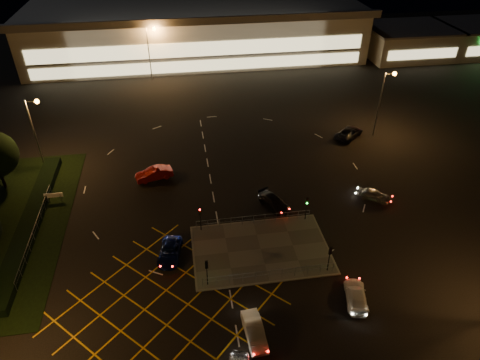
{
  "coord_description": "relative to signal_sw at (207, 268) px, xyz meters",
  "views": [
    {
      "loc": [
        -5.23,
        -34.22,
        32.03
      ],
      "look_at": [
        1.38,
        8.29,
        2.0
      ],
      "focal_mm": 32.0,
      "sensor_mm": 36.0,
      "label": 1
    }
  ],
  "objects": [
    {
      "name": "ground",
      "position": [
        4.0,
        5.99,
        -2.37
      ],
      "size": [
        180.0,
        180.0,
        0.0
      ],
      "primitive_type": "plane",
      "color": "black",
      "rests_on": "ground"
    },
    {
      "name": "pedestrian_island",
      "position": [
        6.0,
        3.99,
        -2.31
      ],
      "size": [
        14.0,
        9.0,
        0.12
      ],
      "primitive_type": "cube",
      "color": "#4C4944",
      "rests_on": "ground"
    },
    {
      "name": "hedge",
      "position": [
        -19.0,
        11.99,
        -1.87
      ],
      "size": [
        2.0,
        26.0,
        1.0
      ],
      "primitive_type": "cube",
      "color": "black",
      "rests_on": "ground"
    },
    {
      "name": "supermarket",
      "position": [
        4.0,
        67.95,
        2.95
      ],
      "size": [
        72.0,
        26.5,
        10.5
      ],
      "color": "beige",
      "rests_on": "ground"
    },
    {
      "name": "retail_unit_a",
      "position": [
        50.0,
        59.97,
        0.85
      ],
      "size": [
        18.8,
        14.8,
        6.35
      ],
      "color": "beige",
      "rests_on": "ground"
    },
    {
      "name": "retail_unit_b",
      "position": [
        66.0,
        59.95,
        0.85
      ],
      "size": [
        14.8,
        14.8,
        6.35
      ],
      "color": "beige",
      "rests_on": "ground"
    },
    {
      "name": "streetlight_nw",
      "position": [
        -19.56,
        23.99,
        4.2
      ],
      "size": [
        1.78,
        0.56,
        10.03
      ],
      "color": "slate",
      "rests_on": "ground"
    },
    {
      "name": "streetlight_ne",
      "position": [
        28.44,
        25.99,
        4.2
      ],
      "size": [
        1.78,
        0.56,
        10.03
      ],
      "color": "slate",
      "rests_on": "ground"
    },
    {
      "name": "streetlight_far_left",
      "position": [
        -5.56,
        53.99,
        4.2
      ],
      "size": [
        1.78,
        0.56,
        10.03
      ],
      "color": "slate",
      "rests_on": "ground"
    },
    {
      "name": "streetlight_far_right",
      "position": [
        34.44,
        55.99,
        4.2
      ],
      "size": [
        1.78,
        0.56,
        10.03
      ],
      "color": "slate",
      "rests_on": "ground"
    },
    {
      "name": "signal_sw",
      "position": [
        0.0,
        0.0,
        0.0
      ],
      "size": [
        0.28,
        0.3,
        3.15
      ],
      "rotation": [
        0.0,
        0.0,
        3.14
      ],
      "color": "black",
      "rests_on": "pedestrian_island"
    },
    {
      "name": "signal_se",
      "position": [
        12.0,
        0.0,
        0.0
      ],
      "size": [
        0.28,
        0.3,
        3.15
      ],
      "rotation": [
        0.0,
        0.0,
        3.14
      ],
      "color": "black",
      "rests_on": "pedestrian_island"
    },
    {
      "name": "signal_nw",
      "position": [
        0.0,
        7.99,
        0.0
      ],
      "size": [
        0.28,
        0.3,
        3.15
      ],
      "color": "black",
      "rests_on": "pedestrian_island"
    },
    {
      "name": "signal_ne",
      "position": [
        12.0,
        7.99,
        0.0
      ],
      "size": [
        0.28,
        0.3,
        3.15
      ],
      "color": "black",
      "rests_on": "pedestrian_island"
    },
    {
      "name": "car_queue_white",
      "position": [
        3.42,
        -6.27,
        -1.66
      ],
      "size": [
        1.8,
        4.38,
        1.41
      ],
      "primitive_type": "imported",
      "rotation": [
        0.0,
        0.0,
        0.07
      ],
      "color": "silver",
      "rests_on": "ground"
    },
    {
      "name": "car_left_blue",
      "position": [
        -3.5,
        4.49,
        -1.72
      ],
      "size": [
        2.92,
        4.95,
        1.29
      ],
      "primitive_type": "imported",
      "rotation": [
        0.0,
        0.0,
        6.11
      ],
      "color": "#0D1850",
      "rests_on": "ground"
    },
    {
      "name": "car_far_dkgrey",
      "position": [
        8.97,
        10.99,
        -1.69
      ],
      "size": [
        3.81,
        5.0,
        1.35
      ],
      "primitive_type": "imported",
      "rotation": [
        0.0,
        0.0,
        0.48
      ],
      "color": "black",
      "rests_on": "ground"
    },
    {
      "name": "car_right_silver",
      "position": [
        21.4,
        10.57,
        -1.71
      ],
      "size": [
        4.04,
        3.43,
        1.31
      ],
      "primitive_type": "imported",
      "rotation": [
        0.0,
        0.0,
        0.98
      ],
      "color": "#A7AAAE",
      "rests_on": "ground"
    },
    {
      "name": "car_circ_red",
      "position": [
        -5.23,
        19.17,
        -1.58
      ],
      "size": [
        5.06,
        2.79,
        1.58
      ],
      "primitive_type": "imported",
      "rotation": [
        0.0,
        0.0,
        4.96
      ],
      "color": "#9A110B",
      "rests_on": "ground"
    },
    {
      "name": "car_east_grey",
      "position": [
        23.99,
        25.94,
        -1.63
      ],
      "size": [
        5.66,
        5.33,
        1.48
      ],
      "primitive_type": "imported",
      "rotation": [
        0.0,
        0.0,
        2.28
      ],
      "color": "black",
      "rests_on": "ground"
    },
    {
      "name": "car_approach_white",
      "position": [
        13.42,
        -3.92,
        -1.71
      ],
      "size": [
        2.84,
        4.8,
        1.31
      ],
      "primitive_type": "imported",
      "rotation": [
        0.0,
        0.0,
        2.9
      ],
      "color": "white",
      "rests_on": "ground"
    }
  ]
}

